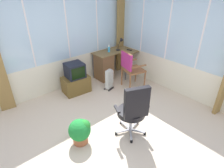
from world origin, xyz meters
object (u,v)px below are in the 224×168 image
tv_remote (129,50)px  potted_plant (80,131)px  desk (105,65)px  tv_on_stand (76,80)px  wooden_armchair (130,66)px  space_heater (109,79)px  office_chair (134,109)px  spray_bottle (109,48)px  desk_lamp (121,42)px

tv_remote → potted_plant: tv_remote is taller
desk → tv_remote: size_ratio=7.59×
tv_on_stand → wooden_armchair: bearing=-32.0°
space_heater → wooden_armchair: bearing=-36.0°
space_heater → office_chair: bearing=-116.6°
spray_bottle → tv_on_stand: (-1.19, -0.12, -0.53)m
desk → office_chair: 2.39m
tv_remote → spray_bottle: 0.61m
wooden_armchair → tv_on_stand: wooden_armchair is taller
desk_lamp → tv_remote: (0.16, -0.17, -0.22)m
tv_on_stand → potted_plant: (-0.85, -1.54, -0.08)m
office_chair → tv_on_stand: office_chair is taller
spray_bottle → tv_on_stand: 1.31m
desk → space_heater: desk is taller
wooden_armchair → tv_on_stand: size_ratio=1.28×
desk → potted_plant: 2.52m
desk → tv_remote: tv_remote is taller
space_heater → desk_lamp: bearing=28.5°
office_chair → space_heater: office_chair is taller
desk → potted_plant: (-1.89, -1.67, -0.15)m
spray_bottle → space_heater: 0.92m
desk_lamp → tv_on_stand: 1.70m
desk_lamp → tv_remote: 0.32m
wooden_armchair → space_heater: (-0.41, 0.30, -0.36)m
desk_lamp → wooden_armchair: bearing=-118.7°
spray_bottle → wooden_armchair: bearing=-92.3°
desk → office_chair: office_chair is taller
tv_on_stand → tv_remote: bearing=-4.9°
office_chair → desk_lamp: bearing=51.5°
desk → wooden_armchair: wooden_armchair is taller
desk → desk_lamp: bearing=-11.0°
office_chair → tv_on_stand: (0.04, 2.00, -0.24)m
tv_remote → wooden_armchair: (-0.57, -0.58, -0.14)m
desk → tv_remote: bearing=-21.6°
desk_lamp → space_heater: bearing=-151.5°
wooden_armchair → tv_on_stand: bearing=148.0°
desk_lamp → office_chair: desk_lamp is taller
space_heater → potted_plant: bearing=-145.0°
desk_lamp → spray_bottle: 0.41m
spray_bottle → potted_plant: spray_bottle is taller
spray_bottle → office_chair: bearing=-120.1°
wooden_armchair → tv_on_stand: (-1.16, 0.72, -0.29)m
tv_remote → spray_bottle: (-0.54, 0.27, 0.09)m
wooden_armchair → office_chair: 1.75m
desk → office_chair: bearing=-116.9°
tv_remote → tv_on_stand: bearing=156.6°
desk_lamp → tv_remote: size_ratio=2.37×
desk_lamp → wooden_armchair: size_ratio=0.36×
desk_lamp → spray_bottle: (-0.37, 0.10, -0.13)m
desk → tv_on_stand: tv_on_stand is taller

